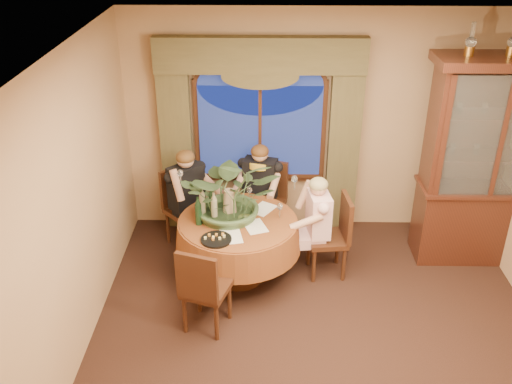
{
  "coord_description": "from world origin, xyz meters",
  "views": [
    {
      "loc": [
        -0.53,
        -4.1,
        3.92
      ],
      "look_at": [
        -0.63,
        1.25,
        1.1
      ],
      "focal_mm": 40.0,
      "sensor_mm": 36.0,
      "label": 1
    }
  ],
  "objects_px": {
    "chair_front_left": "(206,287)",
    "wine_bottle_1": "(214,206)",
    "dining_table": "(238,249)",
    "wine_bottle_2": "(198,211)",
    "person_scarf": "(260,191)",
    "stoneware_vase": "(230,202)",
    "olive_bowl": "(245,219)",
    "person_back": "(187,199)",
    "wine_bottle_0": "(202,202)",
    "china_cabinet": "(487,164)",
    "chair_right": "(327,237)",
    "chair_back": "(186,209)",
    "wine_bottle_3": "(212,200)",
    "chair_back_right": "(266,203)",
    "centerpiece_plant": "(231,161)",
    "person_pink": "(318,226)",
    "oil_lamp_left": "(471,39)"
  },
  "relations": [
    {
      "from": "chair_front_left",
      "to": "person_pink",
      "type": "distance_m",
      "value": 1.52
    },
    {
      "from": "person_pink",
      "to": "person_scarf",
      "type": "bearing_deg",
      "value": 32.35
    },
    {
      "from": "stoneware_vase",
      "to": "wine_bottle_1",
      "type": "height_order",
      "value": "wine_bottle_1"
    },
    {
      "from": "wine_bottle_1",
      "to": "centerpiece_plant",
      "type": "bearing_deg",
      "value": 28.07
    },
    {
      "from": "chair_back",
      "to": "wine_bottle_3",
      "type": "height_order",
      "value": "wine_bottle_3"
    },
    {
      "from": "centerpiece_plant",
      "to": "wine_bottle_0",
      "type": "relative_size",
      "value": 3.53
    },
    {
      "from": "chair_back_right",
      "to": "china_cabinet",
      "type": "bearing_deg",
      "value": -169.74
    },
    {
      "from": "person_pink",
      "to": "person_scarf",
      "type": "height_order",
      "value": "person_scarf"
    },
    {
      "from": "dining_table",
      "to": "chair_front_left",
      "type": "distance_m",
      "value": 0.88
    },
    {
      "from": "wine_bottle_0",
      "to": "wine_bottle_2",
      "type": "distance_m",
      "value": 0.2
    },
    {
      "from": "stoneware_vase",
      "to": "olive_bowl",
      "type": "bearing_deg",
      "value": -42.98
    },
    {
      "from": "china_cabinet",
      "to": "wine_bottle_3",
      "type": "distance_m",
      "value": 3.11
    },
    {
      "from": "china_cabinet",
      "to": "person_scarf",
      "type": "xyz_separation_m",
      "value": [
        -2.56,
        0.4,
        -0.58
      ]
    },
    {
      "from": "chair_right",
      "to": "person_scarf",
      "type": "xyz_separation_m",
      "value": [
        -0.77,
        0.79,
        0.16
      ]
    },
    {
      "from": "person_pink",
      "to": "chair_front_left",
      "type": "bearing_deg",
      "value": 121.25
    },
    {
      "from": "chair_back_right",
      "to": "centerpiece_plant",
      "type": "height_order",
      "value": "centerpiece_plant"
    },
    {
      "from": "oil_lamp_left",
      "to": "wine_bottle_2",
      "type": "relative_size",
      "value": 1.03
    },
    {
      "from": "centerpiece_plant",
      "to": "wine_bottle_3",
      "type": "distance_m",
      "value": 0.54
    },
    {
      "from": "person_back",
      "to": "wine_bottle_1",
      "type": "xyz_separation_m",
      "value": [
        0.39,
        -0.64,
        0.27
      ]
    },
    {
      "from": "wine_bottle_0",
      "to": "wine_bottle_3",
      "type": "bearing_deg",
      "value": 17.61
    },
    {
      "from": "chair_right",
      "to": "stoneware_vase",
      "type": "relative_size",
      "value": 3.3
    },
    {
      "from": "person_scarf",
      "to": "wine_bottle_0",
      "type": "distance_m",
      "value": 1.04
    },
    {
      "from": "dining_table",
      "to": "person_pink",
      "type": "xyz_separation_m",
      "value": [
        0.89,
        0.13,
        0.23
      ]
    },
    {
      "from": "chair_back",
      "to": "person_scarf",
      "type": "xyz_separation_m",
      "value": [
        0.91,
        0.19,
        0.16
      ]
    },
    {
      "from": "wine_bottle_2",
      "to": "chair_back_right",
      "type": "bearing_deg",
      "value": 53.52
    },
    {
      "from": "person_back",
      "to": "wine_bottle_1",
      "type": "height_order",
      "value": "person_back"
    },
    {
      "from": "person_back",
      "to": "centerpiece_plant",
      "type": "bearing_deg",
      "value": 92.47
    },
    {
      "from": "dining_table",
      "to": "wine_bottle_2",
      "type": "xyz_separation_m",
      "value": [
        -0.41,
        -0.09,
        0.54
      ]
    },
    {
      "from": "oil_lamp_left",
      "to": "olive_bowl",
      "type": "relative_size",
      "value": 2.23
    },
    {
      "from": "china_cabinet",
      "to": "wine_bottle_1",
      "type": "xyz_separation_m",
      "value": [
        -3.05,
        -0.49,
        -0.3
      ]
    },
    {
      "from": "wine_bottle_0",
      "to": "wine_bottle_2",
      "type": "relative_size",
      "value": 1.0
    },
    {
      "from": "chair_back",
      "to": "centerpiece_plant",
      "type": "relative_size",
      "value": 0.82
    },
    {
      "from": "stoneware_vase",
      "to": "wine_bottle_3",
      "type": "bearing_deg",
      "value": 179.9
    },
    {
      "from": "chair_back_right",
      "to": "wine_bottle_3",
      "type": "bearing_deg",
      "value": 70.61
    },
    {
      "from": "stoneware_vase",
      "to": "wine_bottle_0",
      "type": "relative_size",
      "value": 0.88
    },
    {
      "from": "stoneware_vase",
      "to": "wine_bottle_0",
      "type": "xyz_separation_m",
      "value": [
        -0.3,
        -0.03,
        0.02
      ]
    },
    {
      "from": "wine_bottle_1",
      "to": "person_pink",
      "type": "bearing_deg",
      "value": 5.79
    },
    {
      "from": "olive_bowl",
      "to": "wine_bottle_0",
      "type": "relative_size",
      "value": 0.46
    },
    {
      "from": "wine_bottle_2",
      "to": "chair_front_left",
      "type": "bearing_deg",
      "value": -79.35
    },
    {
      "from": "chair_back_right",
      "to": "centerpiece_plant",
      "type": "distance_m",
      "value": 1.27
    },
    {
      "from": "dining_table",
      "to": "oil_lamp_left",
      "type": "height_order",
      "value": "oil_lamp_left"
    },
    {
      "from": "person_scarf",
      "to": "stoneware_vase",
      "type": "xyz_separation_m",
      "value": [
        -0.33,
        -0.75,
        0.26
      ]
    },
    {
      "from": "chair_back",
      "to": "wine_bottle_3",
      "type": "bearing_deg",
      "value": 81.17
    },
    {
      "from": "chair_front_left",
      "to": "person_back",
      "type": "relative_size",
      "value": 0.74
    },
    {
      "from": "wine_bottle_2",
      "to": "wine_bottle_3",
      "type": "height_order",
      "value": "same"
    },
    {
      "from": "olive_bowl",
      "to": "wine_bottle_1",
      "type": "bearing_deg",
      "value": 174.98
    },
    {
      "from": "wine_bottle_0",
      "to": "wine_bottle_1",
      "type": "bearing_deg",
      "value": -36.43
    },
    {
      "from": "chair_front_left",
      "to": "wine_bottle_1",
      "type": "bearing_deg",
      "value": 106.87
    },
    {
      "from": "china_cabinet",
      "to": "stoneware_vase",
      "type": "relative_size",
      "value": 8.36
    },
    {
      "from": "person_pink",
      "to": "china_cabinet",
      "type": "bearing_deg",
      "value": -87.18
    }
  ]
}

